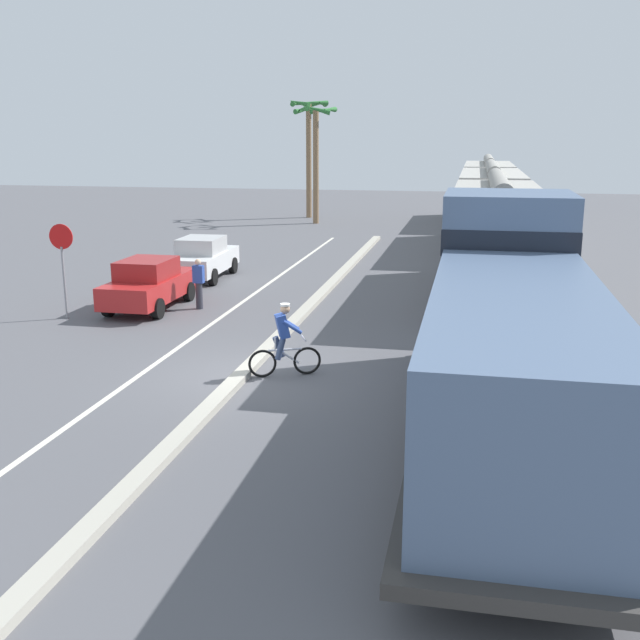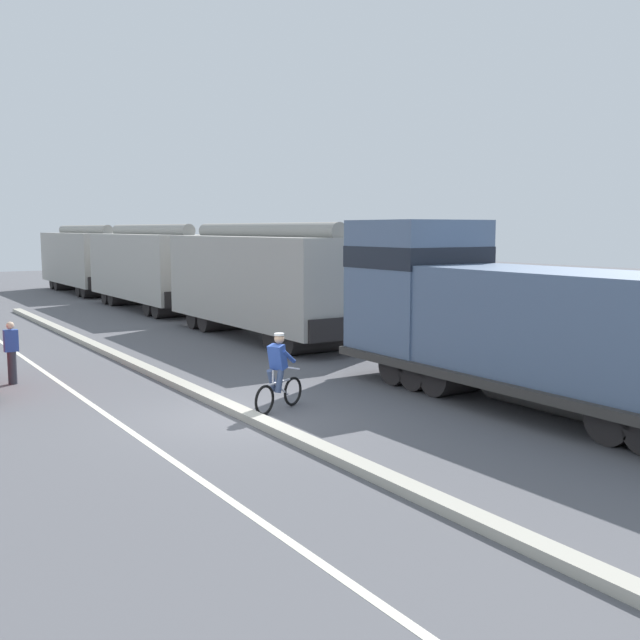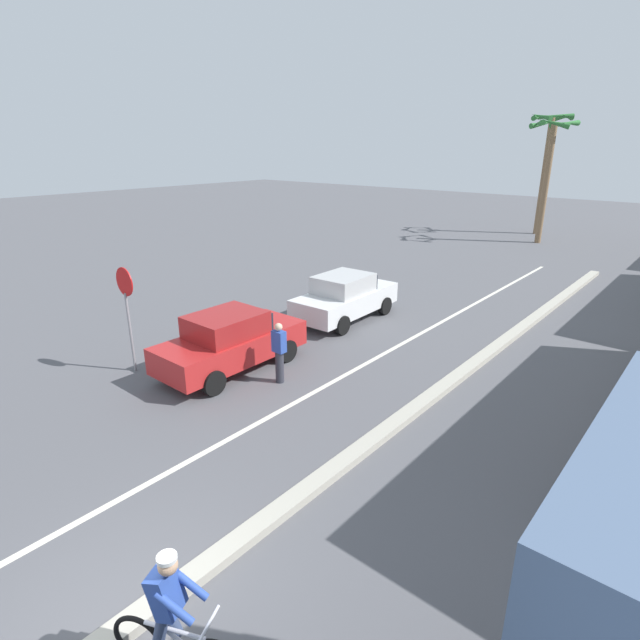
% 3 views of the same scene
% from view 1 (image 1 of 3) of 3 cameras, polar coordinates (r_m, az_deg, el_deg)
% --- Properties ---
extents(ground_plane, '(120.00, 120.00, 0.00)m').
position_cam_1_polar(ground_plane, '(17.55, -5.76, -4.20)').
color(ground_plane, '#56565B').
extents(median_curb, '(0.36, 36.00, 0.16)m').
position_cam_1_polar(median_curb, '(23.11, -1.36, 0.51)').
color(median_curb, '#B2AD9E').
rests_on(median_curb, ground).
extents(lane_stripe, '(0.14, 36.00, 0.01)m').
position_cam_1_polar(lane_stripe, '(23.77, -7.01, 0.60)').
color(lane_stripe, silver).
rests_on(lane_stripe, ground).
extents(locomotive, '(3.10, 11.61, 4.20)m').
position_cam_1_polar(locomotive, '(14.16, 14.28, -1.42)').
color(locomotive, slate).
rests_on(locomotive, ground).
extents(hopper_car_lead, '(2.90, 10.60, 4.18)m').
position_cam_1_polar(hopper_car_lead, '(26.05, 13.25, 6.13)').
color(hopper_car_lead, '#A6A39C').
rests_on(hopper_car_lead, ground).
extents(hopper_car_middle, '(2.90, 10.60, 4.18)m').
position_cam_1_polar(hopper_car_middle, '(37.58, 12.85, 8.44)').
color(hopper_car_middle, '#ACA9A2').
rests_on(hopper_car_middle, ground).
extents(hopper_car_trailing, '(2.90, 10.60, 4.18)m').
position_cam_1_polar(hopper_car_trailing, '(49.14, 12.64, 9.66)').
color(hopper_car_trailing, '#A9A79F').
rests_on(hopper_car_trailing, ground).
extents(parked_car_red, '(1.85, 4.21, 1.62)m').
position_cam_1_polar(parked_car_red, '(24.57, -12.88, 2.72)').
color(parked_car_red, red).
rests_on(parked_car_red, ground).
extents(parked_car_white, '(1.92, 4.24, 1.62)m').
position_cam_1_polar(parked_car_white, '(29.41, -8.93, 4.71)').
color(parked_car_white, silver).
rests_on(parked_car_white, ground).
extents(cyclist, '(1.58, 0.79, 1.71)m').
position_cam_1_polar(cyclist, '(17.20, -2.77, -1.68)').
color(cyclist, black).
rests_on(cyclist, ground).
extents(stop_sign, '(0.76, 0.08, 2.88)m').
position_cam_1_polar(stop_sign, '(23.71, -19.05, 4.87)').
color(stop_sign, gray).
rests_on(stop_sign, ground).
extents(palm_tree_near, '(2.71, 2.79, 7.78)m').
position_cam_1_polar(palm_tree_near, '(50.94, -0.85, 14.23)').
color(palm_tree_near, '#846647').
rests_on(palm_tree_near, ground).
extents(palm_tree_far, '(2.60, 2.63, 7.32)m').
position_cam_1_polar(palm_tree_far, '(47.42, -0.36, 13.66)').
color(palm_tree_far, '#846647').
rests_on(palm_tree_far, ground).
extents(pedestrian_by_cars, '(0.34, 0.22, 1.62)m').
position_cam_1_polar(pedestrian_by_cars, '(24.21, -9.22, 2.80)').
color(pedestrian_by_cars, '#33333D').
rests_on(pedestrian_by_cars, ground).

